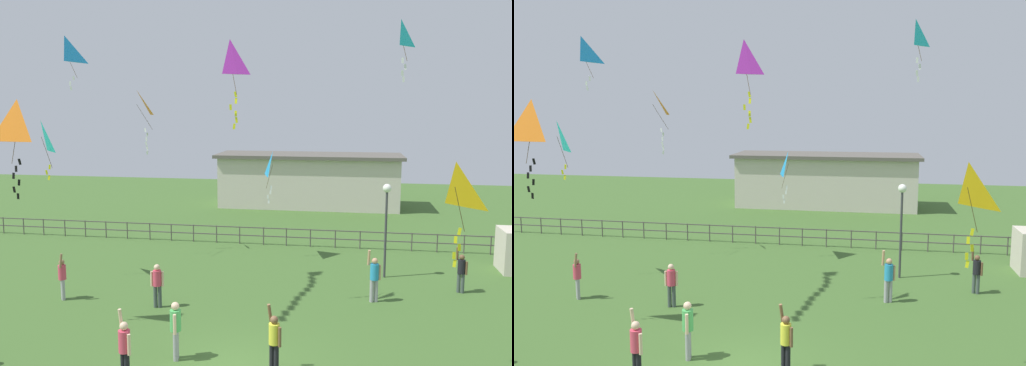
% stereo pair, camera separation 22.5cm
% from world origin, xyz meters
% --- Properties ---
extents(lamppost, '(0.36, 0.36, 4.05)m').
position_xyz_m(lamppost, '(4.57, 9.41, 2.98)').
color(lamppost, '#38383D').
rests_on(lamppost, ground_plane).
extents(person_0, '(0.45, 0.40, 1.96)m').
position_xyz_m(person_0, '(-2.72, -0.88, 0.98)').
color(person_0, black).
rests_on(person_0, ground_plane).
extents(person_1, '(0.32, 0.51, 1.71)m').
position_xyz_m(person_1, '(-1.82, 0.60, 0.98)').
color(person_1, '#99999E').
rests_on(person_1, ground_plane).
extents(person_2, '(0.32, 0.46, 1.83)m').
position_xyz_m(person_2, '(-7.60, 4.54, 0.92)').
color(person_2, '#99999E').
rests_on(person_2, ground_plane).
extents(person_4, '(0.43, 0.35, 1.81)m').
position_xyz_m(person_4, '(7.39, 7.92, 0.91)').
color(person_4, '#3F4C47').
rests_on(person_4, ground_plane).
extents(person_5, '(0.48, 0.30, 1.61)m').
position_xyz_m(person_5, '(-3.78, 4.38, 0.93)').
color(person_5, '#3F4C47').
rests_on(person_5, ground_plane).
extents(person_6, '(0.53, 0.31, 1.99)m').
position_xyz_m(person_6, '(3.99, 6.31, 1.00)').
color(person_6, '#99999E').
rests_on(person_6, ground_plane).
extents(person_7, '(0.44, 0.41, 1.89)m').
position_xyz_m(person_7, '(1.06, 0.33, 0.95)').
color(person_7, black).
rests_on(person_7, ground_plane).
extents(kite_0, '(1.04, 1.07, 2.46)m').
position_xyz_m(kite_0, '(-9.43, 6.61, 6.00)').
color(kite_0, '#19B2B2').
extents(kite_1, '(1.01, 1.08, 2.85)m').
position_xyz_m(kite_1, '(5.73, 1.30, 5.03)').
color(kite_1, yellow).
extents(kite_2, '(0.68, 0.75, 2.19)m').
position_xyz_m(kite_2, '(4.67, 6.70, 9.72)').
color(kite_2, '#19B2B2').
extents(kite_3, '(0.62, 1.13, 2.50)m').
position_xyz_m(kite_3, '(-0.59, 11.54, 4.54)').
color(kite_3, '#198CD1').
extents(kite_4, '(1.18, 1.10, 3.07)m').
position_xyz_m(kite_4, '(-7.19, 11.29, 7.29)').
color(kite_4, orange).
extents(kite_5, '(1.09, 1.25, 2.40)m').
position_xyz_m(kite_5, '(-9.89, 9.62, 9.75)').
color(kite_5, '#198CD1').
extents(kite_6, '(0.94, 0.91, 3.04)m').
position_xyz_m(kite_6, '(-1.17, 5.06, 8.74)').
color(kite_6, '#B22DB2').
extents(kite_7, '(1.19, 0.66, 3.14)m').
position_xyz_m(kite_7, '(-7.36, 2.03, 6.69)').
color(kite_7, orange).
extents(waterfront_railing, '(36.04, 0.06, 0.95)m').
position_xyz_m(waterfront_railing, '(-0.28, 14.00, 0.62)').
color(waterfront_railing, '#4C4742').
rests_on(waterfront_railing, ground_plane).
extents(pavilion_building, '(13.54, 4.81, 3.91)m').
position_xyz_m(pavilion_building, '(0.07, 26.00, 1.98)').
color(pavilion_building, beige).
rests_on(pavilion_building, ground_plane).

